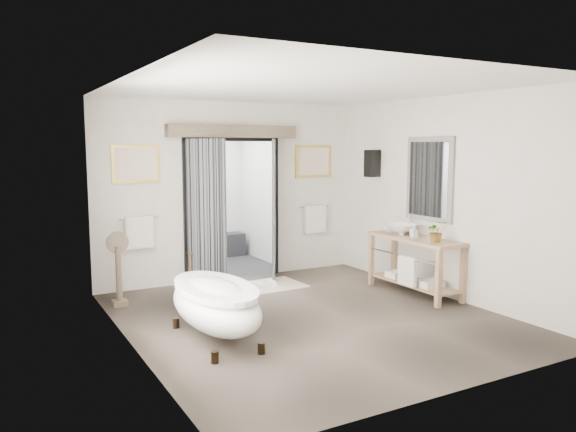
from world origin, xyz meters
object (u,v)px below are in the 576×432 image
object	(u,v)px
clawfoot_tub	(215,304)
rug	(265,286)
vanity	(414,260)
basin	(401,229)

from	to	relation	value
clawfoot_tub	rug	distance (m)	2.52
clawfoot_tub	rug	size ratio (longest dim) A/B	1.49
vanity	basin	distance (m)	0.52
basin	vanity	bearing A→B (deg)	-89.93
clawfoot_tub	basin	bearing A→B (deg)	12.86
vanity	rug	bearing A→B (deg)	140.25
vanity	rug	xyz separation A→B (m)	(-1.75, 1.45, -0.50)
rug	basin	size ratio (longest dim) A/B	2.50
clawfoot_tub	basin	size ratio (longest dim) A/B	3.72
rug	clawfoot_tub	bearing A→B (deg)	-129.51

